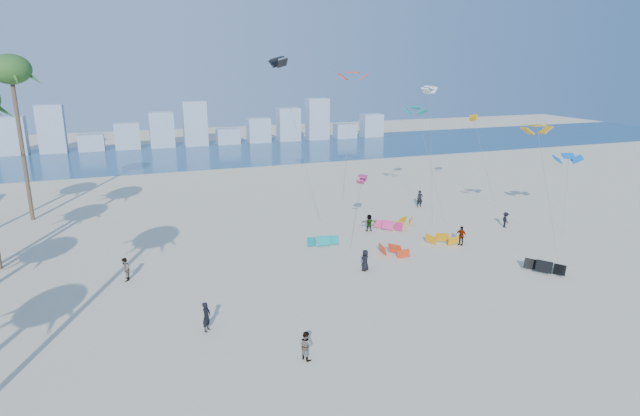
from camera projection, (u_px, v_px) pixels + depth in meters
name	position (u px, v px, depth m)	size (l,w,h in m)	color
ground	(370.00, 375.00, 27.36)	(220.00, 220.00, 0.00)	beige
ocean	(196.00, 154.00, 92.63)	(220.00, 220.00, 0.00)	navy
kitesurfer_near	(207.00, 317.00, 31.59)	(0.67, 0.44, 1.85)	black
kitesurfer_mid	(306.00, 345.00, 28.61)	(0.79, 0.62, 1.63)	gray
kitesurfers_far	(374.00, 233.00, 47.32)	(35.69, 15.66, 1.89)	black
grounded_kites	(416.00, 241.00, 46.30)	(16.58, 17.16, 0.97)	red
flying_kites	(403.00, 99.00, 53.01)	(27.47, 25.67, 16.65)	#D83076
distant_skyline	(182.00, 130.00, 100.48)	(85.00, 3.00, 8.40)	#9EADBF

